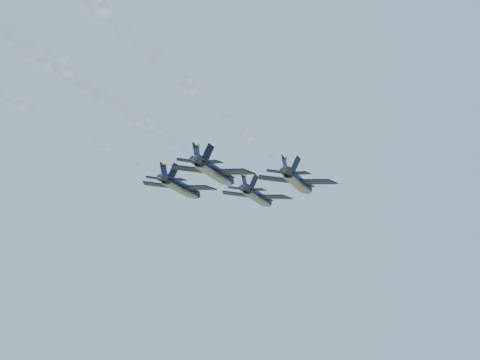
{
  "coord_description": "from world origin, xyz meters",
  "views": [
    {
      "loc": [
        -0.59,
        -116.76,
        71.17
      ],
      "look_at": [
        -2.58,
        -0.97,
        93.2
      ],
      "focal_mm": 55.0,
      "sensor_mm": 36.0,
      "label": 1
    }
  ],
  "objects_px": {
    "jet_lead": "(258,196)",
    "jet_right": "(298,181)",
    "jet_slot": "(215,172)",
    "jet_left": "(182,187)"
  },
  "relations": [
    {
      "from": "jet_lead",
      "to": "jet_right",
      "type": "distance_m",
      "value": 15.19
    },
    {
      "from": "jet_left",
      "to": "jet_right",
      "type": "height_order",
      "value": "same"
    },
    {
      "from": "jet_lead",
      "to": "jet_right",
      "type": "height_order",
      "value": "same"
    },
    {
      "from": "jet_left",
      "to": "jet_right",
      "type": "bearing_deg",
      "value": 3.06
    },
    {
      "from": "jet_lead",
      "to": "jet_right",
      "type": "xyz_separation_m",
      "value": [
        6.16,
        -13.89,
        0.0
      ]
    },
    {
      "from": "jet_slot",
      "to": "jet_right",
      "type": "bearing_deg",
      "value": 49.64
    },
    {
      "from": "jet_left",
      "to": "jet_slot",
      "type": "bearing_deg",
      "value": -46.93
    },
    {
      "from": "jet_left",
      "to": "jet_slot",
      "type": "xyz_separation_m",
      "value": [
        6.05,
        -12.63,
        0.0
      ]
    },
    {
      "from": "jet_right",
      "to": "jet_left",
      "type": "bearing_deg",
      "value": -176.94
    },
    {
      "from": "jet_lead",
      "to": "jet_left",
      "type": "xyz_separation_m",
      "value": [
        -12.39,
        -9.12,
        0.0
      ]
    }
  ]
}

